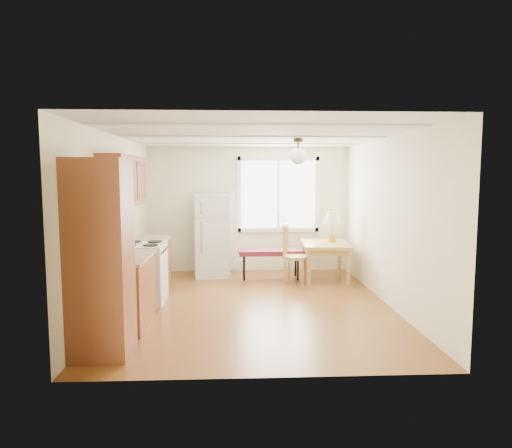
{
  "coord_description": "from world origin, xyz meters",
  "views": [
    {
      "loc": [
        -0.29,
        -6.66,
        1.92
      ],
      "look_at": [
        0.06,
        0.62,
        1.15
      ],
      "focal_mm": 32.0,
      "sensor_mm": 36.0,
      "label": 1
    }
  ],
  "objects": [
    {
      "name": "pendant_light",
      "position": [
        0.7,
        0.4,
        2.24
      ],
      "size": [
        0.26,
        0.26,
        0.4
      ],
      "color": "#312416",
      "rests_on": "room_shell"
    },
    {
      "name": "coffee_maker",
      "position": [
        -1.72,
        -0.8,
        1.05
      ],
      "size": [
        0.24,
        0.29,
        0.4
      ],
      "rotation": [
        0.0,
        0.0,
        0.18
      ],
      "color": "black",
      "rests_on": "kitchen_run"
    },
    {
      "name": "bench",
      "position": [
        0.39,
        1.75,
        0.48
      ],
      "size": [
        1.2,
        0.47,
        0.55
      ],
      "rotation": [
        0.0,
        0.0,
        0.03
      ],
      "color": "#55141F",
      "rests_on": "ground"
    },
    {
      "name": "refrigerator",
      "position": [
        -0.73,
        2.03,
        0.78
      ],
      "size": [
        0.73,
        0.73,
        1.57
      ],
      "rotation": [
        0.0,
        0.0,
        0.14
      ],
      "color": "silver",
      "rests_on": "ground"
    },
    {
      "name": "window_unit",
      "position": [
        0.6,
        2.47,
        1.55
      ],
      "size": [
        1.64,
        0.05,
        1.51
      ],
      "color": "white",
      "rests_on": "room_shell"
    },
    {
      "name": "dining_table",
      "position": [
        1.39,
        1.6,
        0.59
      ],
      "size": [
        0.9,
        1.16,
        0.69
      ],
      "rotation": [
        0.0,
        0.0,
        -0.07
      ],
      "color": "olive",
      "rests_on": "ground"
    },
    {
      "name": "room_shell",
      "position": [
        0.0,
        0.0,
        1.25
      ],
      "size": [
        4.6,
        5.6,
        2.62
      ],
      "color": "#5E3213",
      "rests_on": "ground"
    },
    {
      "name": "kitchen_run",
      "position": [
        -1.72,
        -0.63,
        0.84
      ],
      "size": [
        0.65,
        3.4,
        2.2
      ],
      "color": "brown",
      "rests_on": "ground"
    },
    {
      "name": "chair",
      "position": [
        0.72,
        1.39,
        0.6
      ],
      "size": [
        0.51,
        0.5,
        1.05
      ],
      "rotation": [
        0.0,
        0.0,
        -0.33
      ],
      "color": "olive",
      "rests_on": "ground"
    },
    {
      "name": "table_lamp",
      "position": [
        1.53,
        1.67,
        1.11
      ],
      "size": [
        0.33,
        0.33,
        0.57
      ],
      "rotation": [
        0.0,
        0.0,
        -0.22
      ],
      "color": "#B6883A",
      "rests_on": "dining_table"
    },
    {
      "name": "kettle",
      "position": [
        -1.79,
        -0.99,
        0.98
      ],
      "size": [
        0.1,
        0.1,
        0.2
      ],
      "color": "red",
      "rests_on": "kitchen_run"
    }
  ]
}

